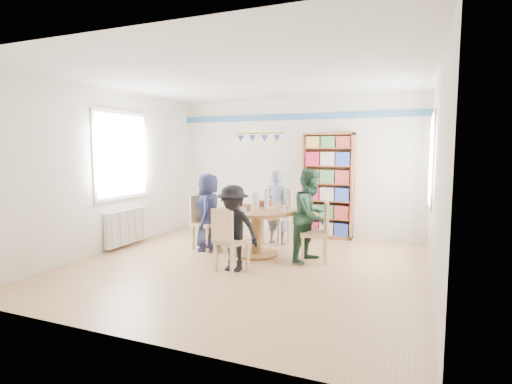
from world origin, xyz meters
The scene contains 14 objects.
ground centered at (0.00, 0.00, 0.00)m, with size 5.00×5.00×0.00m, color tan.
room_shell centered at (-0.26, 0.87, 1.65)m, with size 5.00×5.00×5.00m.
radiator centered at (-2.42, 0.30, 0.35)m, with size 0.12×1.00×0.60m.
dining_table centered at (-0.08, 0.60, 0.56)m, with size 1.30×1.30×0.75m.
chair_left centered at (-1.08, 0.66, 0.51)m, with size 0.50×0.50×0.92m.
chair_right centered at (0.95, 0.59, 0.51)m, with size 0.51×0.51×0.93m.
chair_far centered at (-0.07, 1.63, 0.54)m, with size 0.52×0.52×0.99m.
chair_near centered at (-0.10, -0.40, 0.49)m, with size 0.50×0.50×0.89m.
person_left centered at (-0.96, 0.62, 0.65)m, with size 0.64×0.41×1.30m, color #161832.
person_right centered at (0.81, 0.61, 0.71)m, with size 0.69×0.54×1.41m, color #1B3726.
person_far centered at (-0.03, 1.49, 0.67)m, with size 0.49×0.32×1.34m, color gray.
person_near centered at (-0.07, -0.28, 0.61)m, with size 0.78×0.45×1.21m, color black.
bookshelf centered at (0.70, 2.34, 0.99)m, with size 0.96×0.29×2.01m.
tableware centered at (-0.10, 0.63, 0.82)m, with size 1.20×1.20×0.32m.
Camera 1 is at (2.30, -5.24, 1.69)m, focal length 28.00 mm.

